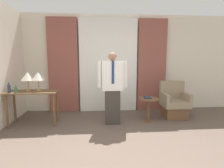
# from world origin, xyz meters

# --- Properties ---
(wall_back) EXTENTS (10.00, 0.06, 2.70)m
(wall_back) POSITION_xyz_m (0.00, 3.03, 1.35)
(wall_back) COLOR silver
(wall_back) RESTS_ON ground_plane
(curtain_sheer_center) EXTENTS (1.60, 0.06, 2.58)m
(curtain_sheer_center) POSITION_xyz_m (0.00, 2.90, 1.29)
(curtain_sheer_center) COLOR white
(curtain_sheer_center) RESTS_ON ground_plane
(curtain_drape_left) EXTENTS (0.81, 0.06, 2.58)m
(curtain_drape_left) POSITION_xyz_m (-1.24, 2.90, 1.29)
(curtain_drape_left) COLOR brown
(curtain_drape_left) RESTS_ON ground_plane
(curtain_drape_right) EXTENTS (0.81, 0.06, 2.58)m
(curtain_drape_right) POSITION_xyz_m (1.24, 2.90, 1.29)
(curtain_drape_right) COLOR brown
(curtain_drape_right) RESTS_ON ground_plane
(desk) EXTENTS (1.10, 0.47, 0.76)m
(desk) POSITION_xyz_m (-1.74, 1.91, 0.63)
(desk) COLOR brown
(desk) RESTS_ON ground_plane
(table_lamp_left) EXTENTS (0.29, 0.29, 0.41)m
(table_lamp_left) POSITION_xyz_m (-1.85, 1.99, 1.08)
(table_lamp_left) COLOR #9E7F47
(table_lamp_left) RESTS_ON desk
(table_lamp_right) EXTENTS (0.29, 0.29, 0.41)m
(table_lamp_right) POSITION_xyz_m (-1.62, 1.99, 1.08)
(table_lamp_right) COLOR #9E7F47
(table_lamp_right) RESTS_ON desk
(bottle_near_edge) EXTENTS (0.07, 0.07, 0.16)m
(bottle_near_edge) POSITION_xyz_m (-2.01, 1.75, 0.83)
(bottle_near_edge) COLOR #336638
(bottle_near_edge) RESTS_ON desk
(bottle_by_lamp) EXTENTS (0.06, 0.06, 0.22)m
(bottle_by_lamp) POSITION_xyz_m (-2.16, 1.77, 0.86)
(bottle_by_lamp) COLOR #2D3851
(bottle_by_lamp) RESTS_ON desk
(person) EXTENTS (0.67, 0.22, 1.61)m
(person) POSITION_xyz_m (0.03, 1.84, 0.87)
(person) COLOR #38332D
(person) RESTS_ON ground_plane
(armchair) EXTENTS (0.63, 0.54, 0.91)m
(armchair) POSITION_xyz_m (1.63, 2.17, 0.35)
(armchair) COLOR brown
(armchair) RESTS_ON ground_plane
(side_table) EXTENTS (0.49, 0.49, 0.56)m
(side_table) POSITION_xyz_m (0.90, 1.94, 0.38)
(side_table) COLOR brown
(side_table) RESTS_ON ground_plane
(book) EXTENTS (0.15, 0.21, 0.03)m
(book) POSITION_xyz_m (0.87, 1.96, 0.57)
(book) COLOR #2D334C
(book) RESTS_ON side_table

